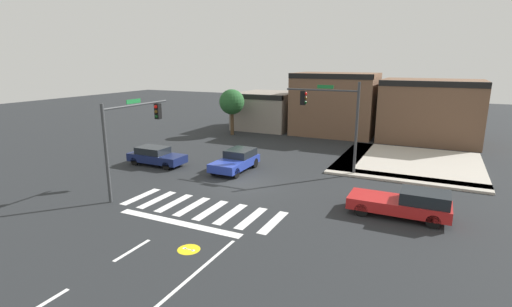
{
  "coord_description": "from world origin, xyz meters",
  "views": [
    {
      "loc": [
        10.6,
        -19.96,
        7.45
      ],
      "look_at": [
        0.22,
        1.59,
        1.62
      ],
      "focal_mm": 26.69,
      "sensor_mm": 36.0,
      "label": 1
    }
  ],
  "objects_px": {
    "traffic_signal_northeast": "(333,112)",
    "car_red": "(406,203)",
    "traffic_signal_southwest": "(132,128)",
    "car_navy": "(156,156)",
    "roadside_tree": "(232,102)",
    "car_blue": "(236,160)"
  },
  "relations": [
    {
      "from": "traffic_signal_northeast",
      "to": "car_red",
      "type": "bearing_deg",
      "value": 131.51
    },
    {
      "from": "car_red",
      "to": "roadside_tree",
      "type": "xyz_separation_m",
      "value": [
        -18.12,
        15.1,
        2.64
      ]
    },
    {
      "from": "car_red",
      "to": "car_blue",
      "type": "distance_m",
      "value": 11.94
    },
    {
      "from": "car_navy",
      "to": "roadside_tree",
      "type": "bearing_deg",
      "value": 93.36
    },
    {
      "from": "traffic_signal_southwest",
      "to": "car_navy",
      "type": "height_order",
      "value": "traffic_signal_southwest"
    },
    {
      "from": "car_red",
      "to": "car_blue",
      "type": "relative_size",
      "value": 1.15
    },
    {
      "from": "traffic_signal_southwest",
      "to": "traffic_signal_northeast",
      "type": "bearing_deg",
      "value": -45.96
    },
    {
      "from": "traffic_signal_southwest",
      "to": "car_blue",
      "type": "bearing_deg",
      "value": -26.18
    },
    {
      "from": "traffic_signal_southwest",
      "to": "car_navy",
      "type": "distance_m",
      "value": 6.62
    },
    {
      "from": "traffic_signal_southwest",
      "to": "car_navy",
      "type": "xyz_separation_m",
      "value": [
        -2.82,
        5.13,
        -3.09
      ]
    },
    {
      "from": "car_red",
      "to": "traffic_signal_northeast",
      "type": "bearing_deg",
      "value": -48.49
    },
    {
      "from": "car_blue",
      "to": "traffic_signal_northeast",
      "type": "bearing_deg",
      "value": 111.99
    },
    {
      "from": "car_blue",
      "to": "roadside_tree",
      "type": "distance_m",
      "value": 13.57
    },
    {
      "from": "traffic_signal_northeast",
      "to": "car_red",
      "type": "distance_m",
      "value": 8.8
    },
    {
      "from": "traffic_signal_southwest",
      "to": "car_blue",
      "type": "xyz_separation_m",
      "value": [
        3.17,
        6.45,
        -3.05
      ]
    },
    {
      "from": "traffic_signal_southwest",
      "to": "roadside_tree",
      "type": "relative_size",
      "value": 1.15
    },
    {
      "from": "roadside_tree",
      "to": "car_blue",
      "type": "bearing_deg",
      "value": -59.54
    },
    {
      "from": "roadside_tree",
      "to": "car_navy",
      "type": "bearing_deg",
      "value": -86.64
    },
    {
      "from": "roadside_tree",
      "to": "traffic_signal_northeast",
      "type": "bearing_deg",
      "value": -35.34
    },
    {
      "from": "traffic_signal_northeast",
      "to": "car_red",
      "type": "relative_size",
      "value": 1.3
    },
    {
      "from": "car_navy",
      "to": "car_red",
      "type": "height_order",
      "value": "car_red"
    },
    {
      "from": "traffic_signal_southwest",
      "to": "roadside_tree",
      "type": "height_order",
      "value": "traffic_signal_southwest"
    }
  ]
}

